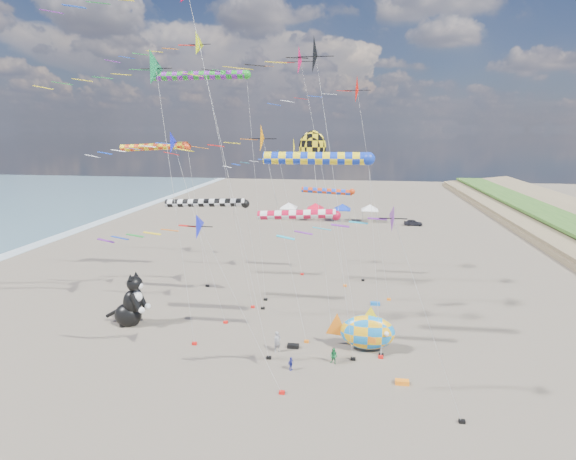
# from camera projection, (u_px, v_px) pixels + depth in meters

# --- Properties ---
(ground) EXTENTS (260.00, 260.00, 0.00)m
(ground) POSITION_uv_depth(u_px,v_px,m) (239.00, 424.00, 25.92)
(ground) COLOR brown
(ground) RESTS_ON ground
(delta_kite_0) EXTENTS (17.69, 3.06, 24.87)m
(delta_kite_0) POSITION_uv_depth(u_px,v_px,m) (293.00, 63.00, 44.39)
(delta_kite_0) COLOR #CA0E4C
(delta_kite_0) RESTS_ON ground
(delta_kite_2) EXTENTS (11.33, 2.32, 17.18)m
(delta_kite_2) POSITION_uv_depth(u_px,v_px,m) (248.00, 142.00, 33.01)
(delta_kite_2) COLOR orange
(delta_kite_2) RESTS_ON ground
(delta_kite_3) EXTENTS (10.94, 2.56, 22.08)m
(delta_kite_3) POSITION_uv_depth(u_px,v_px,m) (141.00, 72.00, 31.38)
(delta_kite_3) COLOR #158144
(delta_kite_3) RESTS_ON ground
(delta_kite_4) EXTENTS (8.98, 1.62, 12.95)m
(delta_kite_4) POSITION_uv_depth(u_px,v_px,m) (396.00, 223.00, 24.04)
(delta_kite_4) COLOR #63208B
(delta_kite_4) RESTS_ON ground
(delta_kite_5) EXTENTS (11.23, 2.68, 21.53)m
(delta_kite_5) POSITION_uv_depth(u_px,v_px,m) (358.00, 92.00, 40.88)
(delta_kite_5) COLOR red
(delta_kite_5) RESTS_ON ground
(delta_kite_6) EXTENTS (13.63, 3.05, 23.57)m
(delta_kite_6) POSITION_uv_depth(u_px,v_px,m) (309.00, 55.00, 32.17)
(delta_kite_6) COLOR black
(delta_kite_6) RESTS_ON ground
(delta_kite_7) EXTENTS (10.59, 1.80, 11.70)m
(delta_kite_7) POSITION_uv_depth(u_px,v_px,m) (198.00, 233.00, 27.31)
(delta_kite_7) COLOR #1822DD
(delta_kite_7) RESTS_ON ground
(delta_kite_8) EXTENTS (11.34, 2.04, 16.62)m
(delta_kite_8) POSITION_uv_depth(u_px,v_px,m) (163.00, 146.00, 36.72)
(delta_kite_8) COLOR #161FD9
(delta_kite_8) RESTS_ON ground
(delta_kite_9) EXTENTS (12.81, 2.21, 24.92)m
(delta_kite_9) POSITION_uv_depth(u_px,v_px,m) (186.00, 48.00, 38.45)
(delta_kite_9) COLOR #D6EA0E
(delta_kite_9) RESTS_ON ground
(delta_kite_10) EXTENTS (9.11, 1.97, 14.61)m
(delta_kite_10) POSITION_uv_depth(u_px,v_px,m) (270.00, 160.00, 50.12)
(delta_kite_10) COLOR blue
(delta_kite_10) RESTS_ON ground
(windsock_0) EXTENTS (9.28, 0.79, 10.46)m
(windsock_0) POSITION_uv_depth(u_px,v_px,m) (209.00, 203.00, 40.99)
(windsock_0) COLOR black
(windsock_0) RESTS_ON ground
(windsock_1) EXTENTS (7.17, 0.63, 10.40)m
(windsock_1) POSITION_uv_depth(u_px,v_px,m) (330.00, 192.00, 48.76)
(windsock_1) COLOR red
(windsock_1) RESTS_ON ground
(windsock_2) EXTENTS (8.81, 0.75, 15.27)m
(windsock_2) POSITION_uv_depth(u_px,v_px,m) (158.00, 148.00, 46.00)
(windsock_2) COLOR #EB3C13
(windsock_2) RESTS_ON ground
(windsock_3) EXTENTS (7.18, 0.68, 11.15)m
(windsock_3) POSITION_uv_depth(u_px,v_px,m) (302.00, 216.00, 31.29)
(windsock_3) COLOR red
(windsock_3) RESTS_ON ground
(windsock_4) EXTENTS (8.97, 0.92, 15.11)m
(windsock_4) POSITION_uv_depth(u_px,v_px,m) (322.00, 159.00, 31.17)
(windsock_4) COLOR #1233BB
(windsock_4) RESTS_ON ground
(windsock_5) EXTENTS (10.41, 0.81, 21.82)m
(windsock_5) POSITION_uv_depth(u_px,v_px,m) (204.00, 76.00, 40.77)
(windsock_5) COLOR #1B9621
(windsock_5) RESTS_ON ground
(angelfish_kite) EXTENTS (3.74, 3.02, 16.53)m
(angelfish_kite) POSITION_uv_depth(u_px,v_px,m) (310.00, 149.00, 36.38)
(angelfish_kite) COLOR yellow
(angelfish_kite) RESTS_ON ground
(cat_inflatable) EXTENTS (3.75, 2.20, 4.80)m
(cat_inflatable) POSITION_uv_depth(u_px,v_px,m) (130.00, 299.00, 38.56)
(cat_inflatable) COLOR black
(cat_inflatable) RESTS_ON ground
(fish_inflatable) EXTENTS (5.56, 2.35, 3.68)m
(fish_inflatable) POSITION_uv_depth(u_px,v_px,m) (367.00, 332.00, 34.11)
(fish_inflatable) COLOR #157FD2
(fish_inflatable) RESTS_ON ground
(person_adult) EXTENTS (0.72, 0.70, 1.66)m
(person_adult) POSITION_uv_depth(u_px,v_px,m) (277.00, 342.00, 34.11)
(person_adult) COLOR gray
(person_adult) RESTS_ON ground
(child_green) EXTENTS (0.72, 0.66, 1.20)m
(child_green) POSITION_uv_depth(u_px,v_px,m) (334.00, 356.00, 32.43)
(child_green) COLOR #1E8846
(child_green) RESTS_ON ground
(child_blue) EXTENTS (0.54, 0.62, 1.01)m
(child_blue) POSITION_uv_depth(u_px,v_px,m) (291.00, 364.00, 31.56)
(child_blue) COLOR #292F98
(child_blue) RESTS_ON ground
(kite_bag_0) EXTENTS (0.90, 0.44, 0.30)m
(kite_bag_0) POSITION_uv_depth(u_px,v_px,m) (375.00, 304.00, 43.43)
(kite_bag_0) COLOR blue
(kite_bag_0) RESTS_ON ground
(kite_bag_1) EXTENTS (0.90, 0.44, 0.30)m
(kite_bag_1) POSITION_uv_depth(u_px,v_px,m) (293.00, 346.00, 34.90)
(kite_bag_1) COLOR black
(kite_bag_1) RESTS_ON ground
(kite_bag_2) EXTENTS (0.90, 0.44, 0.30)m
(kite_bag_2) POSITION_uv_depth(u_px,v_px,m) (402.00, 382.00, 29.90)
(kite_bag_2) COLOR orange
(kite_bag_2) RESTS_ON ground
(tent_row) EXTENTS (19.20, 4.20, 3.80)m
(tent_row) POSITION_uv_depth(u_px,v_px,m) (329.00, 204.00, 82.92)
(tent_row) COLOR white
(tent_row) RESTS_ON ground
(parked_car) EXTENTS (3.23, 1.39, 1.09)m
(parked_car) POSITION_uv_depth(u_px,v_px,m) (413.00, 223.00, 79.38)
(parked_car) COLOR #26262D
(parked_car) RESTS_ON ground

